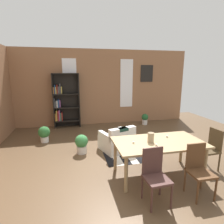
% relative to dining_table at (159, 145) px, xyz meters
% --- Properties ---
extents(ground_plane, '(10.52, 10.52, 0.00)m').
position_rel_dining_table_xyz_m(ground_plane, '(-0.59, 0.33, -0.70)').
color(ground_plane, brown).
extents(back_wall_brick, '(7.82, 0.12, 3.13)m').
position_rel_dining_table_xyz_m(back_wall_brick, '(-0.59, 4.43, 0.87)').
color(back_wall_brick, '#936545').
rests_on(back_wall_brick, ground).
extents(window_pane_0, '(0.55, 0.02, 2.04)m').
position_rel_dining_table_xyz_m(window_pane_0, '(-1.78, 4.36, 1.02)').
color(window_pane_0, white).
extents(window_pane_1, '(0.55, 0.02, 2.04)m').
position_rel_dining_table_xyz_m(window_pane_1, '(0.61, 4.36, 1.02)').
color(window_pane_1, white).
extents(dining_table, '(1.89, 1.05, 0.78)m').
position_rel_dining_table_xyz_m(dining_table, '(0.00, 0.00, 0.00)').
color(dining_table, '#9C8057').
rests_on(dining_table, ground).
extents(vase_on_table, '(0.13, 0.13, 0.21)m').
position_rel_dining_table_xyz_m(vase_on_table, '(-0.19, 0.00, 0.18)').
color(vase_on_table, '#998466').
rests_on(vase_on_table, dining_table).
extents(tealight_candle_0, '(0.04, 0.04, 0.04)m').
position_rel_dining_table_xyz_m(tealight_candle_0, '(-0.56, 0.02, 0.10)').
color(tealight_candle_0, silver).
rests_on(tealight_candle_0, dining_table).
extents(tealight_candle_1, '(0.04, 0.04, 0.05)m').
position_rel_dining_table_xyz_m(tealight_candle_1, '(0.30, 0.18, 0.10)').
color(tealight_candle_1, silver).
rests_on(tealight_candle_1, dining_table).
extents(tealight_candle_2, '(0.04, 0.04, 0.04)m').
position_rel_dining_table_xyz_m(tealight_candle_2, '(-0.16, -0.21, 0.10)').
color(tealight_candle_2, silver).
rests_on(tealight_candle_2, dining_table).
extents(dining_chair_near_right, '(0.40, 0.40, 0.95)m').
position_rel_dining_table_xyz_m(dining_chair_near_right, '(0.43, -0.75, -0.19)').
color(dining_chair_near_right, '#54341D').
rests_on(dining_chair_near_right, ground).
extents(dining_chair_head_right, '(0.42, 0.42, 0.95)m').
position_rel_dining_table_xyz_m(dining_chair_head_right, '(1.32, 0.00, -0.19)').
color(dining_chair_head_right, '#473620').
rests_on(dining_chair_head_right, ground).
extents(dining_chair_near_left, '(0.42, 0.42, 0.95)m').
position_rel_dining_table_xyz_m(dining_chair_near_left, '(-0.43, -0.75, -0.19)').
color(dining_chair_near_left, '#4B2E2A').
rests_on(dining_chair_near_left, ground).
extents(bookshelf_tall, '(1.04, 0.33, 2.17)m').
position_rel_dining_table_xyz_m(bookshelf_tall, '(-2.04, 4.18, 0.37)').
color(bookshelf_tall, black).
rests_on(bookshelf_tall, ground).
extents(armchair_white, '(1.01, 1.01, 0.75)m').
position_rel_dining_table_xyz_m(armchair_white, '(-0.54, 1.45, -0.42)').
color(armchair_white, white).
rests_on(armchair_white, ground).
extents(potted_plant_by_shelf, '(0.37, 0.37, 0.52)m').
position_rel_dining_table_xyz_m(potted_plant_by_shelf, '(-2.66, 2.60, -0.41)').
color(potted_plant_by_shelf, silver).
rests_on(potted_plant_by_shelf, ground).
extents(potted_plant_corner, '(0.28, 0.28, 0.46)m').
position_rel_dining_table_xyz_m(potted_plant_corner, '(1.29, 3.81, -0.45)').
color(potted_plant_corner, silver).
rests_on(potted_plant_corner, ground).
extents(potted_plant_window, '(0.36, 0.36, 0.53)m').
position_rel_dining_table_xyz_m(potted_plant_window, '(-1.55, 1.49, -0.41)').
color(potted_plant_window, silver).
rests_on(potted_plant_window, ground).
extents(striped_rug, '(1.38, 0.85, 0.01)m').
position_rel_dining_table_xyz_m(striped_rug, '(-0.28, 0.98, -0.70)').
color(striped_rug, black).
rests_on(striped_rug, ground).
extents(framed_picture, '(0.56, 0.03, 0.72)m').
position_rel_dining_table_xyz_m(framed_picture, '(1.53, 4.36, 1.45)').
color(framed_picture, black).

